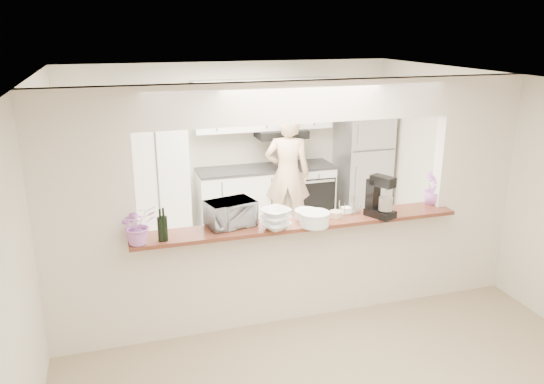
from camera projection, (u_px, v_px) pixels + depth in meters
name	position (u px, v px, depth m)	size (l,w,h in m)	color
floor	(297.00, 314.00, 5.76)	(6.00, 6.00, 0.00)	#9B8769
tile_overlay	(258.00, 257.00, 7.17)	(5.00, 2.90, 0.01)	silver
partition	(299.00, 183.00, 5.32)	(5.00, 0.15, 2.50)	silver
bar_counter	(298.00, 266.00, 5.58)	(3.40, 0.38, 1.09)	silver
kitchen_cabinets	(225.00, 168.00, 7.90)	(3.15, 0.62, 2.25)	silver
refrigerator	(362.00, 166.00, 8.50)	(0.75, 0.70, 1.70)	#B2B3B8
flower_left	(138.00, 225.00, 4.79)	(0.33, 0.29, 0.37)	pink
wine_bottle_a	(161.00, 229.00, 4.87)	(0.06, 0.06, 0.31)	black
wine_bottle_b	(164.00, 228.00, 4.87)	(0.06, 0.06, 0.32)	black
toaster_oven	(230.00, 213.00, 5.24)	(0.46, 0.31, 0.26)	#BABAC0
serving_bowls	(276.00, 219.00, 5.16)	(0.27, 0.27, 0.20)	white
plate_stack_a	(314.00, 219.00, 5.27)	(0.30, 0.30, 0.14)	white
plate_stack_b	(307.00, 214.00, 5.48)	(0.25, 0.25, 0.09)	white
red_bowl	(318.00, 216.00, 5.45)	(0.14, 0.14, 0.07)	maroon
tan_bowl	(336.00, 214.00, 5.51)	(0.13, 0.13, 0.06)	#C7B38C
utensil_caddy	(350.00, 205.00, 5.62)	(0.22, 0.14, 0.20)	silver
stand_mixer	(380.00, 198.00, 5.49)	(0.29, 0.34, 0.44)	black
flower_right	(433.00, 188.00, 5.87)	(0.20, 0.20, 0.36)	#C76CC9
person	(287.00, 175.00, 7.77)	(0.66, 0.43, 1.81)	#D9B38D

